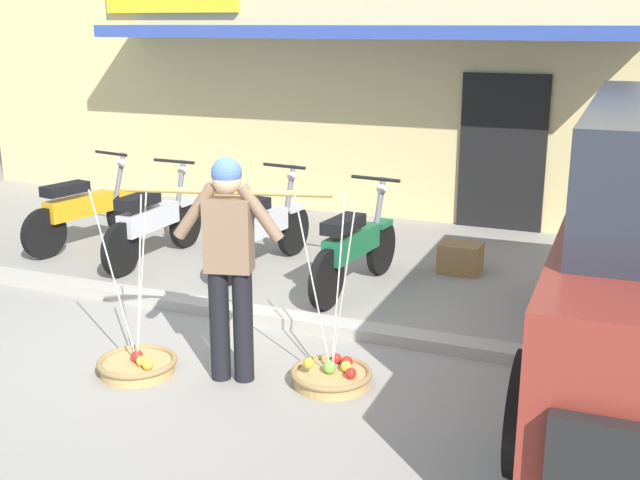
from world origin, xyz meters
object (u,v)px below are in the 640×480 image
fruit_basket_left_side (137,364)px  fruit_basket_right_side (332,375)px  wooden_crate (461,258)px  motorcycle_end_of_row (354,248)px  motorcycle_nearest_shop (84,210)px  motorcycle_third_in_row (261,229)px  motorcycle_second_in_row (153,222)px  fruit_vendor (229,255)px

fruit_basket_left_side → fruit_basket_right_side: same height
fruit_basket_right_side → wooden_crate: (0.25, 3.10, 0.08)m
fruit_basket_right_side → motorcycle_end_of_row: bearing=106.1°
motorcycle_nearest_shop → motorcycle_third_in_row: same height
fruit_basket_left_side → motorcycle_second_in_row: size_ratio=0.80×
motorcycle_end_of_row → wooden_crate: bearing=50.8°
motorcycle_nearest_shop → fruit_basket_right_side: bearing=-29.6°
motorcycle_nearest_shop → fruit_basket_left_side: bearing=-45.6°
wooden_crate → motorcycle_second_in_row: bearing=-164.1°
fruit_basket_right_side → motorcycle_second_in_row: size_ratio=0.80×
motorcycle_end_of_row → motorcycle_second_in_row: bearing=177.8°
motorcycle_nearest_shop → motorcycle_end_of_row: bearing=-4.7°
fruit_basket_left_side → motorcycle_third_in_row: size_ratio=0.80×
fruit_vendor → fruit_basket_left_side: bearing=-164.8°
motorcycle_end_of_row → fruit_basket_right_side: bearing=-73.9°
fruit_basket_left_side → wooden_crate: bearing=64.0°
motorcycle_second_in_row → wooden_crate: size_ratio=4.14×
fruit_vendor → motorcycle_nearest_shop: 4.30m
motorcycle_end_of_row → motorcycle_third_in_row: bearing=165.7°
motorcycle_nearest_shop → motorcycle_second_in_row: 1.13m
motorcycle_third_in_row → motorcycle_end_of_row: (1.19, -0.30, 0.00)m
fruit_vendor → motorcycle_second_in_row: 3.34m
fruit_basket_left_side → motorcycle_end_of_row: fruit_basket_left_side is taller
fruit_vendor → motorcycle_end_of_row: fruit_vendor is taller
fruit_vendor → motorcycle_third_in_row: 2.82m
motorcycle_second_in_row → motorcycle_end_of_row: size_ratio=1.00×
motorcycle_second_in_row → motorcycle_third_in_row: 1.28m
fruit_basket_right_side → motorcycle_third_in_row: size_ratio=0.80×
motorcycle_third_in_row → motorcycle_second_in_row: bearing=-170.6°
motorcycle_end_of_row → motorcycle_nearest_shop: bearing=175.3°
wooden_crate → motorcycle_end_of_row: bearing=-129.2°
motorcycle_third_in_row → motorcycle_end_of_row: 1.22m
motorcycle_nearest_shop → motorcycle_second_in_row: same height
fruit_basket_right_side → motorcycle_nearest_shop: (-4.15, 2.36, 0.38)m
motorcycle_third_in_row → motorcycle_end_of_row: size_ratio=1.00×
fruit_basket_left_side → motorcycle_end_of_row: (0.86, 2.46, 0.38)m
motorcycle_second_in_row → motorcycle_third_in_row: (1.26, 0.21, 0.00)m
fruit_basket_right_side → fruit_vendor: bearing=-164.8°
fruit_vendor → motorcycle_end_of_row: size_ratio=0.93×
motorcycle_third_in_row → wooden_crate: 2.18m
fruit_vendor → wooden_crate: (0.98, 3.30, -0.82)m
fruit_basket_left_side → wooden_crate: fruit_basket_left_side is taller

